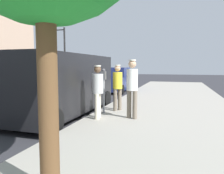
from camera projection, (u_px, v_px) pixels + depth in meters
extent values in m
plane|color=#2D2D33|center=(70.00, 114.00, 8.20)|extent=(80.00, 80.00, 0.00)
cube|color=#9E998E|center=(168.00, 118.00, 7.19)|extent=(5.00, 32.00, 0.15)
cylinder|color=gray|center=(104.00, 96.00, 7.63)|extent=(0.07, 0.07, 1.15)
cube|color=#4C4C51|center=(104.00, 75.00, 7.57)|extent=(0.14, 0.18, 0.28)
sphere|color=#47474C|center=(104.00, 70.00, 7.55)|extent=(0.12, 0.12, 0.12)
cylinder|color=#726656|center=(135.00, 105.00, 6.74)|extent=(0.14, 0.14, 0.87)
cylinder|color=#726656|center=(129.00, 104.00, 6.89)|extent=(0.14, 0.14, 0.87)
cylinder|color=white|center=(132.00, 80.00, 6.75)|extent=(0.34, 0.34, 0.65)
sphere|color=tan|center=(132.00, 64.00, 6.70)|extent=(0.23, 0.23, 0.23)
cylinder|color=silver|center=(132.00, 60.00, 6.69)|extent=(0.22, 0.22, 0.04)
cylinder|color=#726656|center=(120.00, 99.00, 8.13)|extent=(0.14, 0.14, 0.79)
cylinder|color=#726656|center=(115.00, 100.00, 7.99)|extent=(0.14, 0.14, 0.79)
cylinder|color=yellow|center=(118.00, 80.00, 7.99)|extent=(0.34, 0.34, 0.59)
sphere|color=tan|center=(118.00, 68.00, 7.95)|extent=(0.21, 0.21, 0.21)
cylinder|color=silver|center=(118.00, 65.00, 7.94)|extent=(0.20, 0.20, 0.04)
cylinder|color=beige|center=(97.00, 107.00, 6.69)|extent=(0.14, 0.14, 0.78)
cylinder|color=beige|center=(99.00, 105.00, 6.91)|extent=(0.14, 0.14, 0.78)
cylinder|color=#B7B7B7|center=(98.00, 84.00, 6.74)|extent=(0.34, 0.34, 0.59)
sphere|color=brown|center=(98.00, 69.00, 6.70)|extent=(0.21, 0.21, 0.21)
cylinder|color=silver|center=(98.00, 66.00, 6.69)|extent=(0.20, 0.20, 0.04)
cube|color=black|center=(62.00, 83.00, 7.84)|extent=(2.07, 5.23, 1.96)
cube|color=black|center=(10.00, 74.00, 5.47)|extent=(1.84, 0.10, 0.88)
cylinder|color=black|center=(54.00, 122.00, 5.68)|extent=(0.23, 0.68, 0.68)
cylinder|color=black|center=(106.00, 99.00, 9.58)|extent=(0.23, 0.68, 0.68)
cylinder|color=black|center=(67.00, 97.00, 10.15)|extent=(0.23, 0.68, 0.68)
cube|color=navy|center=(115.00, 82.00, 15.51)|extent=(1.86, 4.42, 0.89)
cube|color=navy|center=(116.00, 72.00, 15.65)|extent=(1.62, 2.00, 0.60)
cylinder|color=black|center=(122.00, 90.00, 13.73)|extent=(0.23, 0.60, 0.60)
cylinder|color=black|center=(96.00, 89.00, 14.20)|extent=(0.23, 0.60, 0.60)
cylinder|color=black|center=(132.00, 85.00, 16.88)|extent=(0.23, 0.60, 0.60)
cylinder|color=black|center=(110.00, 85.00, 17.36)|extent=(0.23, 0.60, 0.60)
cylinder|color=black|center=(65.00, 57.00, 20.15)|extent=(0.16, 0.16, 5.20)
cylinder|color=black|center=(53.00, 30.00, 20.26)|extent=(2.40, 0.10, 0.10)
cube|color=black|center=(43.00, 35.00, 20.58)|extent=(0.24, 0.32, 0.80)
sphere|color=red|center=(42.00, 32.00, 20.40)|extent=(0.17, 0.17, 0.17)
sphere|color=yellow|center=(42.00, 34.00, 20.42)|extent=(0.17, 0.17, 0.17)
sphere|color=green|center=(42.00, 37.00, 20.44)|extent=(0.17, 0.17, 0.17)
cylinder|color=brown|center=(48.00, 97.00, 2.67)|extent=(0.24, 0.24, 2.48)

